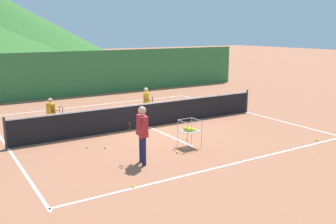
{
  "coord_description": "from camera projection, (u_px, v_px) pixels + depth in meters",
  "views": [
    {
      "loc": [
        -6.98,
        -12.63,
        3.77
      ],
      "look_at": [
        0.09,
        -1.33,
        0.84
      ],
      "focal_mm": 40.06,
      "sensor_mm": 36.0,
      "label": 1
    }
  ],
  "objects": [
    {
      "name": "line_sideline_west",
      "position": [
        8.0,
        148.0,
        12.18
      ],
      "size": [
        0.08,
        10.28,
        0.01
      ],
      "primitive_type": "cube",
      "color": "white",
      "rests_on": "ground"
    },
    {
      "name": "line_baseline_near",
      "position": [
        233.0,
        164.0,
        10.76
      ],
      "size": [
        10.45,
        0.08,
        0.01
      ],
      "primitive_type": "cube",
      "color": "white",
      "rests_on": "ground"
    },
    {
      "name": "line_baseline_far",
      "position": [
        98.0,
        105.0,
        19.28
      ],
      "size": [
        10.45,
        0.08,
        0.01
      ],
      "primitive_type": "cube",
      "color": "white",
      "rests_on": "ground"
    },
    {
      "name": "tennis_ball_4",
      "position": [
        187.0,
        139.0,
        13.1
      ],
      "size": [
        0.07,
        0.07,
        0.07
      ],
      "primitive_type": "sphere",
      "color": "yellow",
      "rests_on": "ground"
    },
    {
      "name": "tennis_ball_2",
      "position": [
        177.0,
        152.0,
        11.68
      ],
      "size": [
        0.07,
        0.07,
        0.07
      ],
      "primitive_type": "sphere",
      "color": "yellow",
      "rests_on": "ground"
    },
    {
      "name": "line_service_center",
      "position": [
        148.0,
        127.0,
        14.88
      ],
      "size": [
        0.08,
        6.05,
        0.01
      ],
      "primitive_type": "cube",
      "color": "white",
      "rests_on": "ground"
    },
    {
      "name": "ball_cart",
      "position": [
        189.0,
        129.0,
        12.21
      ],
      "size": [
        0.58,
        0.58,
        0.9
      ],
      "color": "#B7B7BC",
      "rests_on": "ground"
    },
    {
      "name": "tennis_ball_5",
      "position": [
        105.0,
        147.0,
        12.16
      ],
      "size": [
        0.07,
        0.07,
        0.07
      ],
      "primitive_type": "sphere",
      "color": "yellow",
      "rests_on": "ground"
    },
    {
      "name": "tennis_ball_3",
      "position": [
        87.0,
        147.0,
        12.2
      ],
      "size": [
        0.07,
        0.07,
        0.07
      ],
      "primitive_type": "sphere",
      "color": "yellow",
      "rests_on": "ground"
    },
    {
      "name": "student_1",
      "position": [
        147.0,
        100.0,
        16.17
      ],
      "size": [
        0.47,
        0.72,
        1.35
      ],
      "color": "silver",
      "rests_on": "ground"
    },
    {
      "name": "line_sideline_east",
      "position": [
        246.0,
        112.0,
        17.59
      ],
      "size": [
        0.08,
        10.28,
        0.01
      ],
      "primitive_type": "cube",
      "color": "white",
      "rests_on": "ground"
    },
    {
      "name": "student_0",
      "position": [
        51.0,
        111.0,
        14.05
      ],
      "size": [
        0.51,
        0.57,
        1.29
      ],
      "color": "black",
      "rests_on": "ground"
    },
    {
      "name": "ground_plane",
      "position": [
        148.0,
        127.0,
        14.88
      ],
      "size": [
        120.0,
        120.0,
        0.0
      ],
      "primitive_type": "plane",
      "color": "#A86647"
    },
    {
      "name": "tennis_ball_1",
      "position": [
        317.0,
        140.0,
        12.97
      ],
      "size": [
        0.07,
        0.07,
        0.07
      ],
      "primitive_type": "sphere",
      "color": "yellow",
      "rests_on": "ground"
    },
    {
      "name": "instructor",
      "position": [
        142.0,
        130.0,
        10.6
      ],
      "size": [
        0.44,
        0.82,
        1.68
      ],
      "color": "#191E4C",
      "rests_on": "ground"
    },
    {
      "name": "tennis_ball_0",
      "position": [
        133.0,
        186.0,
        9.16
      ],
      "size": [
        0.07,
        0.07,
        0.07
      ],
      "primitive_type": "sphere",
      "color": "yellow",
      "rests_on": "ground"
    },
    {
      "name": "tennis_net",
      "position": [
        148.0,
        115.0,
        14.78
      ],
      "size": [
        10.62,
        0.08,
        1.05
      ],
      "color": "#333338",
      "rests_on": "ground"
    },
    {
      "name": "windscreen_fence",
      "position": [
        77.0,
        74.0,
        21.64
      ],
      "size": [
        22.99,
        0.08,
        2.59
      ],
      "primitive_type": "cube",
      "color": "#33753D",
      "rests_on": "ground"
    }
  ]
}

